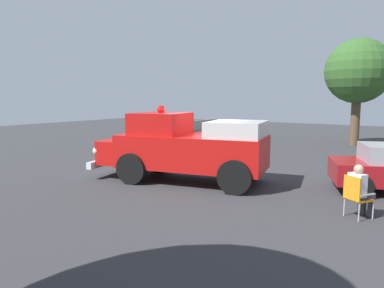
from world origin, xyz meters
TOP-DOWN VIEW (x-y plane):
  - ground_plane at (0.00, 0.00)m, footprint 60.00×60.00m
  - vintage_fire_truck at (0.70, -0.31)m, footprint 3.45×6.27m
  - lawn_chair_near_truck at (1.59, 5.17)m, footprint 0.68×0.68m
  - lawn_chair_by_car at (-3.78, -0.75)m, footprint 0.50×0.52m
  - spectator_seated at (1.49, 5.24)m, footprint 0.65×0.61m
  - spectator_standing at (-2.91, -0.30)m, footprint 0.39×0.64m
  - oak_tree_distant at (-12.68, 2.88)m, footprint 3.81×3.81m
  - background_fence at (-13.88, -10.23)m, footprint 9.46×0.12m

SIDE VIEW (x-z plane):
  - ground_plane at x=0.00m, z-range 0.00..0.00m
  - background_fence at x=-13.88m, z-range 0.00..0.90m
  - lawn_chair_near_truck at x=1.59m, z-range 0.08..1.10m
  - lawn_chair_by_car at x=-3.78m, z-range 0.08..1.10m
  - spectator_seated at x=1.49m, z-range 0.05..1.34m
  - spectator_standing at x=-2.91m, z-range 0.13..1.80m
  - vintage_fire_truck at x=0.70m, z-range -0.10..2.49m
  - oak_tree_distant at x=-12.68m, z-range 1.22..7.55m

